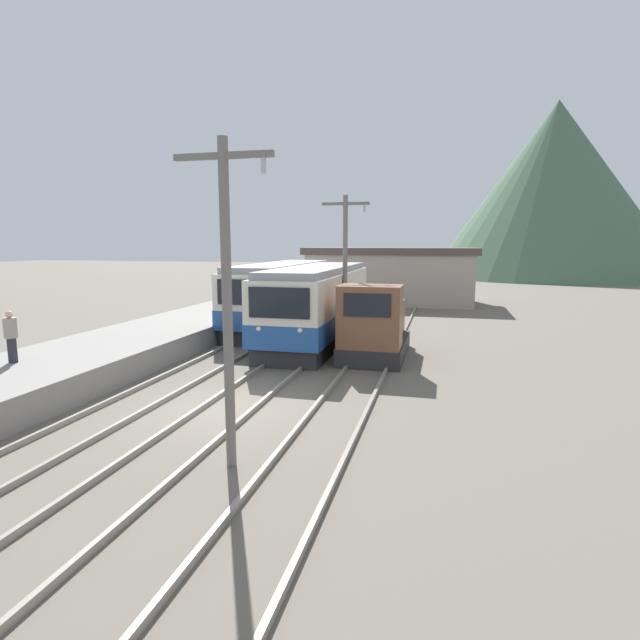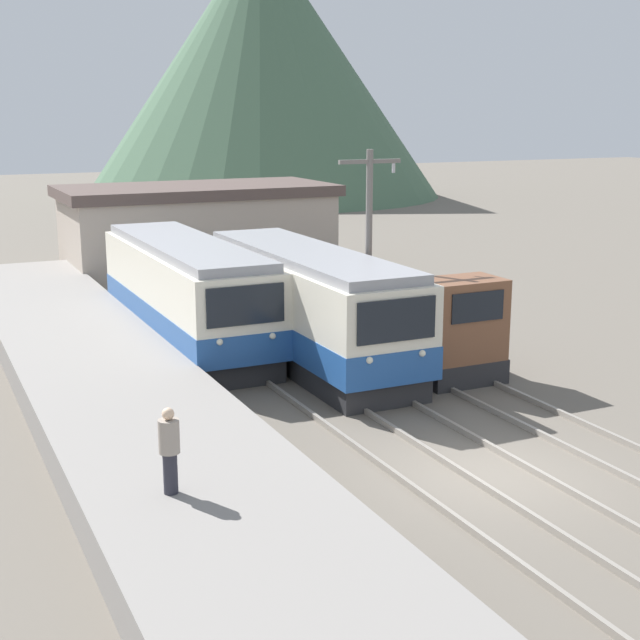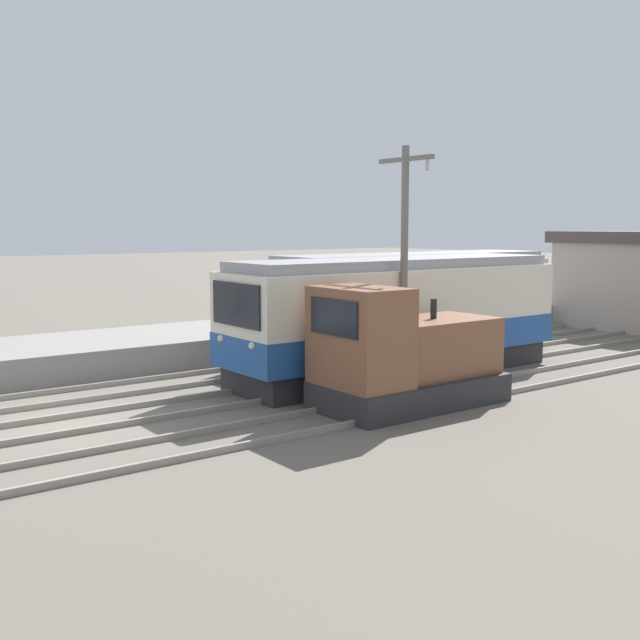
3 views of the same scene
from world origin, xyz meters
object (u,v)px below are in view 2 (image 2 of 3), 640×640
Objects in this scene: catenary_mast_mid at (369,249)px; person_on_platform at (169,447)px; commuter_train_center at (307,309)px; shunting_locomotive at (435,331)px; commuter_train_left at (186,297)px.

catenary_mast_mid is 12.33m from person_on_platform.
commuter_train_center is 6.86× the size of person_on_platform.
shunting_locomotive is at bearing -40.50° from commuter_train_center.
commuter_train_left is 1.02× the size of commuter_train_center.
person_on_platform is (-8.63, -8.63, -1.79)m from catenary_mast_mid.
person_on_platform is (-7.12, -9.78, 0.15)m from commuter_train_center.
commuter_train_left is 4.43m from commuter_train_center.
shunting_locomotive is at bearing -43.38° from catenary_mast_mid.
commuter_train_left reaches higher than person_on_platform.
commuter_train_center reaches higher than shunting_locomotive.
commuter_train_left is at bearing 129.22° from commuter_train_center.
person_on_platform is at bearing -108.11° from commuter_train_left.
commuter_train_center is (2.80, -3.43, 0.01)m from commuter_train_left.
commuter_train_center reaches higher than commuter_train_left.
commuter_train_center reaches higher than person_on_platform.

